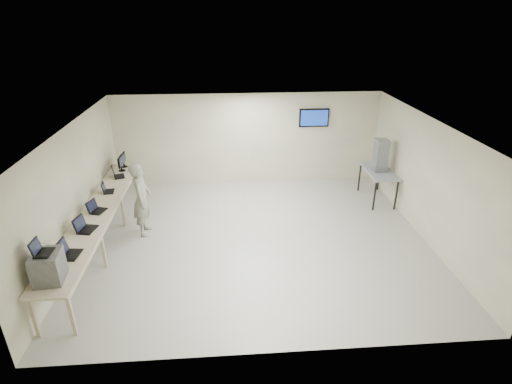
{
  "coord_description": "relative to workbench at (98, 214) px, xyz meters",
  "views": [
    {
      "loc": [
        -0.64,
        -8.21,
        5.04
      ],
      "look_at": [
        0.0,
        0.2,
        1.15
      ],
      "focal_mm": 28.0,
      "sensor_mm": 36.0,
      "label": 1
    }
  ],
  "objects": [
    {
      "name": "laptop_on_box",
      "position": [
        -0.11,
        -2.51,
        0.67
      ],
      "size": [
        0.28,
        0.33,
        0.25
      ],
      "rotation": [
        0.0,
        0.0,
        -0.04
      ],
      "color": "black",
      "rests_on": "equipment_box"
    },
    {
      "name": "laptop_0",
      "position": [
        -0.04,
        -1.79,
        0.15
      ],
      "size": [
        0.37,
        0.43,
        0.31
      ],
      "rotation": [
        0.0,
        0.0,
        -0.1
      ],
      "color": "black",
      "rests_on": "workbench"
    },
    {
      "name": "laptop_2",
      "position": [
        -0.03,
        -0.03,
        0.15
      ],
      "size": [
        0.39,
        0.42,
        0.28
      ],
      "rotation": [
        0.0,
        0.0,
        -0.31
      ],
      "color": "black",
      "rests_on": "workbench"
    },
    {
      "name": "laptop_4",
      "position": [
        -0.04,
        2.0,
        0.15
      ],
      "size": [
        0.4,
        0.43,
        0.28
      ],
      "rotation": [
        0.0,
        0.0,
        0.32
      ],
      "color": "black",
      "rests_on": "workbench"
    },
    {
      "name": "equipment_box",
      "position": [
        -0.06,
        -2.51,
        0.34
      ],
      "size": [
        0.49,
        0.55,
        0.53
      ],
      "primitive_type": "cube",
      "rotation": [
        0.0,
        0.0,
        0.1
      ],
      "color": "slate",
      "rests_on": "workbench"
    },
    {
      "name": "room",
      "position": [
        3.62,
        0.06,
        0.58
      ],
      "size": [
        8.01,
        7.01,
        2.81
      ],
      "color": "#B7B5AD",
      "rests_on": "ground"
    },
    {
      "name": "side_table",
      "position": [
        7.19,
        1.92,
        0.01
      ],
      "size": [
        0.7,
        1.51,
        0.9
      ],
      "color": "gray",
      "rests_on": "ground"
    },
    {
      "name": "monitor_near",
      "position": [
        -0.01,
        2.44,
        0.33
      ],
      "size": [
        0.19,
        0.43,
        0.43
      ],
      "color": "black",
      "rests_on": "workbench"
    },
    {
      "name": "laptop_1",
      "position": [
        -0.02,
        -0.86,
        0.15
      ],
      "size": [
        0.41,
        0.45,
        0.31
      ],
      "rotation": [
        0.0,
        0.0,
        -0.21
      ],
      "color": "black",
      "rests_on": "workbench"
    },
    {
      "name": "soldier",
      "position": [
        0.89,
        0.5,
        0.09
      ],
      "size": [
        0.47,
        0.69,
        1.84
      ],
      "primitive_type": "imported",
      "rotation": [
        0.0,
        0.0,
        1.62
      ],
      "color": "gray",
      "rests_on": "ground"
    },
    {
      "name": "monitor_far",
      "position": [
        -0.01,
        2.75,
        0.32
      ],
      "size": [
        0.18,
        0.41,
        0.41
      ],
      "color": "black",
      "rests_on": "workbench"
    },
    {
      "name": "laptop_3",
      "position": [
        -0.06,
        1.02,
        0.14
      ],
      "size": [
        0.31,
        0.35,
        0.25
      ],
      "rotation": [
        0.0,
        0.0,
        0.13
      ],
      "color": "black",
      "rests_on": "workbench"
    },
    {
      "name": "workbench",
      "position": [
        0.0,
        0.0,
        0.0
      ],
      "size": [
        0.76,
        6.0,
        0.9
      ],
      "color": "tan",
      "rests_on": "ground"
    },
    {
      "name": "storage_bins",
      "position": [
        7.17,
        1.92,
        0.53
      ],
      "size": [
        0.34,
        0.38,
        0.9
      ],
      "color": "gray",
      "rests_on": "side_table"
    }
  ]
}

